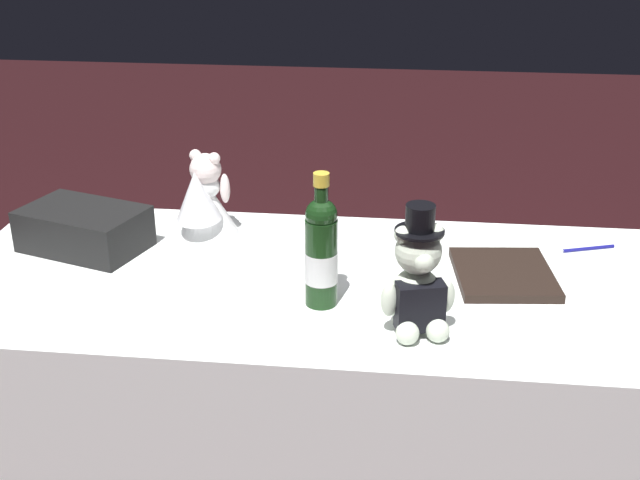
# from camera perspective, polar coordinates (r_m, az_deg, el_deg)

# --- Properties ---
(reception_table) EXTENTS (1.79, 0.78, 0.78)m
(reception_table) POSITION_cam_1_polar(r_m,az_deg,el_deg) (2.16, -0.00, -11.97)
(reception_table) COLOR white
(reception_table) RESTS_ON ground_plane
(teddy_bear_groom) EXTENTS (0.15, 0.15, 0.28)m
(teddy_bear_groom) POSITION_cam_1_polar(r_m,az_deg,el_deg) (1.70, 6.84, -3.03)
(teddy_bear_groom) COLOR silver
(teddy_bear_groom) RESTS_ON reception_table
(teddy_bear_bride) EXTENTS (0.18, 0.21, 0.23)m
(teddy_bear_bride) POSITION_cam_1_polar(r_m,az_deg,el_deg) (2.18, -8.06, 2.85)
(teddy_bear_bride) COLOR white
(teddy_bear_bride) RESTS_ON reception_table
(champagne_bottle) EXTENTS (0.07, 0.07, 0.31)m
(champagne_bottle) POSITION_cam_1_polar(r_m,az_deg,el_deg) (1.79, 0.09, -0.74)
(champagne_bottle) COLOR black
(champagne_bottle) RESTS_ON reception_table
(signing_pen) EXTENTS (0.14, 0.06, 0.01)m
(signing_pen) POSITION_cam_1_polar(r_m,az_deg,el_deg) (2.21, 18.11, -0.58)
(signing_pen) COLOR navy
(signing_pen) RESTS_ON reception_table
(gift_case_black) EXTENTS (0.35, 0.28, 0.11)m
(gift_case_black) POSITION_cam_1_polar(r_m,az_deg,el_deg) (2.18, -16.12, 0.76)
(gift_case_black) COLOR black
(gift_case_black) RESTS_ON reception_table
(guestbook) EXTENTS (0.25, 0.28, 0.02)m
(guestbook) POSITION_cam_1_polar(r_m,az_deg,el_deg) (2.00, 12.67, -2.33)
(guestbook) COLOR black
(guestbook) RESTS_ON reception_table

